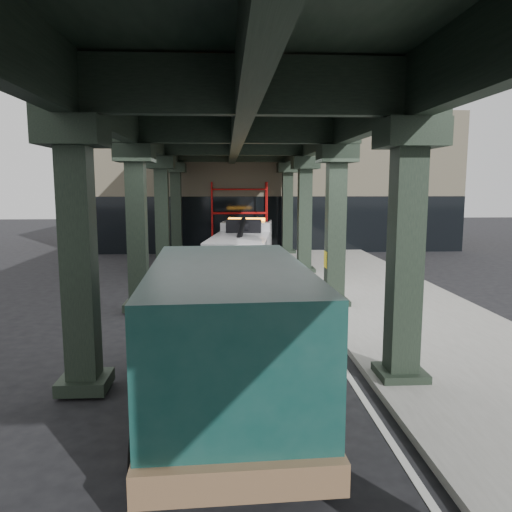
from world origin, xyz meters
name	(u,v)px	position (x,y,z in m)	size (l,w,h in m)	color
ground	(254,328)	(0.00, 0.00, 0.00)	(90.00, 90.00, 0.00)	black
sidewalk	(393,305)	(4.50, 2.00, 0.07)	(5.00, 40.00, 0.15)	gray
lane_stripe	(305,309)	(1.70, 2.00, 0.01)	(0.12, 38.00, 0.01)	silver
viaduct	(237,129)	(-0.40, 2.00, 5.46)	(7.40, 32.00, 6.40)	black
building	(267,183)	(2.00, 20.00, 4.00)	(22.00, 10.00, 8.00)	#C6B793
scaffolding	(239,216)	(0.00, 14.64, 2.11)	(3.08, 0.88, 4.00)	red
tow_truck	(243,248)	(-0.04, 7.47, 1.22)	(3.06, 7.85, 2.51)	black
towed_van	(228,334)	(-0.74, -5.08, 1.40)	(2.81, 6.52, 2.60)	#103A35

